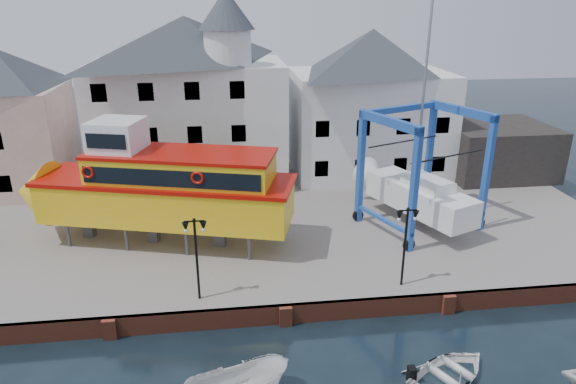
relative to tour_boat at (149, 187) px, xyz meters
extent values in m
plane|color=black|center=(6.84, -7.78, -4.40)|extent=(140.00, 140.00, 0.00)
cube|color=slate|center=(6.84, 3.22, -3.90)|extent=(44.00, 22.00, 1.00)
cube|color=brown|center=(6.84, -7.66, -3.90)|extent=(44.00, 0.25, 1.00)
cube|color=brown|center=(-1.16, -7.83, -3.90)|extent=(0.60, 0.36, 1.00)
cube|color=brown|center=(6.84, -7.83, -3.90)|extent=(0.60, 0.36, 1.00)
cube|color=brown|center=(14.84, -7.83, -3.90)|extent=(0.60, 0.36, 1.00)
cube|color=tan|center=(-11.16, 10.22, 0.35)|extent=(8.00, 7.00, 7.50)
cube|color=black|center=(-10.66, 6.76, -1.80)|extent=(1.00, 0.08, 1.20)
cube|color=silver|center=(1.84, 10.72, 1.10)|extent=(14.00, 8.00, 9.00)
pyramid|color=#32383E|center=(1.84, 10.72, 7.20)|extent=(14.00, 8.00, 3.20)
cube|color=black|center=(-3.66, 6.76, -1.80)|extent=(1.00, 0.08, 1.20)
cube|color=black|center=(-0.66, 6.76, -1.80)|extent=(1.00, 0.08, 1.20)
cube|color=black|center=(2.34, 6.76, -1.80)|extent=(1.00, 0.08, 1.20)
cube|color=black|center=(5.34, 6.76, -1.80)|extent=(1.00, 0.08, 1.20)
cube|color=black|center=(-3.66, 6.76, 1.20)|extent=(1.00, 0.08, 1.20)
cube|color=black|center=(-0.66, 6.76, 1.20)|extent=(1.00, 0.08, 1.20)
cube|color=black|center=(2.34, 6.76, 1.20)|extent=(1.00, 0.08, 1.20)
cube|color=black|center=(5.34, 6.76, 1.20)|extent=(1.00, 0.08, 1.20)
cube|color=black|center=(-3.66, 6.76, 4.20)|extent=(1.00, 0.08, 1.20)
cube|color=black|center=(-0.66, 6.76, 4.20)|extent=(1.00, 0.08, 1.20)
cube|color=black|center=(2.34, 6.76, 4.20)|extent=(1.00, 0.08, 1.20)
cube|color=black|center=(5.34, 6.76, 4.20)|extent=(1.00, 0.08, 1.20)
cylinder|color=silver|center=(4.84, 8.32, 6.80)|extent=(3.20, 3.20, 2.40)
cone|color=#32383E|center=(4.84, 8.32, 9.30)|extent=(3.80, 3.80, 2.60)
cube|color=silver|center=(15.84, 11.22, 0.60)|extent=(12.00, 8.00, 8.00)
pyramid|color=#32383E|center=(15.84, 11.22, 6.20)|extent=(12.00, 8.00, 3.20)
cube|color=black|center=(11.34, 7.26, -1.80)|extent=(1.00, 0.08, 1.20)
cube|color=black|center=(14.34, 7.26, -1.80)|extent=(1.00, 0.08, 1.20)
cube|color=black|center=(17.34, 7.26, -1.80)|extent=(1.00, 0.08, 1.20)
cube|color=black|center=(20.34, 7.26, -1.80)|extent=(1.00, 0.08, 1.20)
cube|color=black|center=(11.34, 7.26, 1.20)|extent=(1.00, 0.08, 1.20)
cube|color=black|center=(14.34, 7.26, 1.20)|extent=(1.00, 0.08, 1.20)
cube|color=black|center=(17.34, 7.26, 1.20)|extent=(1.00, 0.08, 1.20)
cube|color=black|center=(20.34, 7.26, 1.20)|extent=(1.00, 0.08, 1.20)
cube|color=black|center=(25.84, 9.22, -1.40)|extent=(8.00, 7.00, 4.00)
cylinder|color=black|center=(2.84, -6.58, -1.40)|extent=(0.12, 0.12, 4.00)
cube|color=black|center=(2.84, -6.58, 0.65)|extent=(0.90, 0.06, 0.06)
sphere|color=black|center=(2.84, -6.58, 0.72)|extent=(0.16, 0.16, 0.16)
cone|color=black|center=(2.44, -6.58, 0.38)|extent=(0.32, 0.32, 0.45)
sphere|color=white|center=(2.44, -6.58, 0.20)|extent=(0.18, 0.18, 0.18)
cone|color=black|center=(3.24, -6.58, 0.38)|extent=(0.32, 0.32, 0.45)
sphere|color=white|center=(3.24, -6.58, 0.20)|extent=(0.18, 0.18, 0.18)
cylinder|color=black|center=(12.84, -6.58, -1.40)|extent=(0.12, 0.12, 4.00)
cube|color=black|center=(12.84, -6.58, 0.65)|extent=(0.90, 0.06, 0.06)
sphere|color=black|center=(12.84, -6.58, 0.72)|extent=(0.16, 0.16, 0.16)
cone|color=black|center=(12.44, -6.58, 0.38)|extent=(0.32, 0.32, 0.45)
sphere|color=white|center=(12.44, -6.58, 0.20)|extent=(0.18, 0.18, 0.18)
cone|color=black|center=(13.24, -6.58, 0.38)|extent=(0.32, 0.32, 0.45)
sphere|color=white|center=(13.24, -6.58, 0.20)|extent=(0.18, 0.18, 0.18)
cylinder|color=#59595E|center=(-4.80, -0.11, -2.64)|extent=(0.25, 0.25, 1.52)
cylinder|color=#59595E|center=(-4.03, 2.62, -2.64)|extent=(0.25, 0.25, 1.52)
cylinder|color=#59595E|center=(-1.40, -1.07, -2.64)|extent=(0.25, 0.25, 1.52)
cylinder|color=#59595E|center=(-0.63, 1.65, -2.64)|extent=(0.25, 0.25, 1.52)
cylinder|color=#59595E|center=(2.01, -2.04, -2.64)|extent=(0.25, 0.25, 1.52)
cylinder|color=#59595E|center=(2.78, 0.69, -2.64)|extent=(0.25, 0.25, 1.52)
cylinder|color=#59595E|center=(5.41, -3.01, -2.64)|extent=(0.25, 0.25, 1.52)
cylinder|color=#59595E|center=(6.19, -0.28, -2.64)|extent=(0.25, 0.25, 1.52)
cube|color=#59595E|center=(-3.93, 1.12, -2.64)|extent=(0.72, 0.65, 1.52)
cube|color=#59595E|center=(-0.04, 0.01, -2.64)|extent=(0.72, 0.65, 1.52)
cube|color=#59595E|center=(3.85, -1.09, -2.64)|extent=(0.72, 0.65, 1.52)
cube|color=#FFBE07|center=(0.93, -0.26, -0.77)|extent=(14.67, 7.56, 2.23)
cone|color=#FFBE07|center=(-6.95, 1.97, -0.77)|extent=(3.19, 4.30, 3.84)
cube|color=#B00E05|center=(0.93, -0.26, 0.45)|extent=(15.01, 7.80, 0.22)
cube|color=#FFBE07|center=(1.91, -0.54, 1.16)|extent=(10.67, 6.07, 1.62)
cube|color=black|center=(1.43, -2.22, 1.21)|extent=(9.36, 2.71, 0.91)
cube|color=black|center=(2.39, 1.14, 1.21)|extent=(9.36, 2.71, 0.91)
cube|color=#B00E05|center=(1.91, -0.54, 2.06)|extent=(10.89, 6.22, 0.18)
cube|color=white|center=(-1.50, 0.43, 2.88)|extent=(3.25, 3.25, 1.84)
cube|color=black|center=(-1.86, -0.87, 2.96)|extent=(2.14, 0.66, 0.81)
torus|color=#B00E05|center=(-2.96, -1.03, 1.36)|extent=(0.72, 0.33, 0.71)
torus|color=#B00E05|center=(2.88, -2.68, 1.36)|extent=(0.72, 0.33, 0.71)
cube|color=#1A419E|center=(14.46, -3.06, 0.17)|extent=(0.47, 0.47, 7.14)
cylinder|color=black|center=(14.46, -3.06, -3.04)|extent=(0.76, 0.51, 0.71)
cube|color=#1A419E|center=(12.63, 1.32, 0.17)|extent=(0.47, 0.47, 7.14)
cylinder|color=black|center=(12.63, 1.32, -3.04)|extent=(0.76, 0.51, 0.71)
cube|color=#1A419E|center=(19.78, -0.84, 0.17)|extent=(0.47, 0.47, 7.14)
cylinder|color=black|center=(19.78, -0.84, -3.04)|extent=(0.76, 0.51, 0.71)
cube|color=#1A419E|center=(17.95, 3.54, 0.17)|extent=(0.47, 0.47, 7.14)
cylinder|color=black|center=(17.95, 3.54, -3.04)|extent=(0.76, 0.51, 0.71)
cube|color=#1A419E|center=(13.55, -0.87, 3.56)|extent=(2.30, 4.84, 0.50)
cube|color=#1A419E|center=(13.55, -0.87, -2.38)|extent=(2.20, 4.80, 0.21)
cube|color=#1A419E|center=(18.86, 1.35, 3.56)|extent=(2.30, 4.84, 0.50)
cube|color=#1A419E|center=(18.86, 1.35, -2.38)|extent=(2.20, 4.80, 0.21)
cube|color=#1A419E|center=(15.29, 2.43, 3.56)|extent=(5.78, 2.69, 0.36)
cube|color=white|center=(16.20, 0.24, -1.56)|extent=(5.11, 7.96, 1.63)
cone|color=white|center=(14.45, 4.43, -1.56)|extent=(2.79, 2.41, 2.35)
cube|color=#59595E|center=(16.20, 0.24, -2.73)|extent=(0.93, 1.79, 0.71)
cube|color=white|center=(16.40, -0.23, -0.44)|extent=(2.69, 3.45, 0.61)
cylinder|color=#99999E|center=(16.01, 0.71, 4.86)|extent=(0.21, 0.21, 11.22)
cube|color=black|center=(16.91, -1.45, 1.59)|extent=(5.14, 2.24, 0.05)
cube|color=black|center=(15.50, 1.93, 1.59)|extent=(5.14, 2.24, 0.05)
imported|color=white|center=(12.98, -12.28, -4.40)|extent=(4.81, 4.33, 0.82)
camera|label=1|loc=(4.42, -28.02, 10.20)|focal=32.00mm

